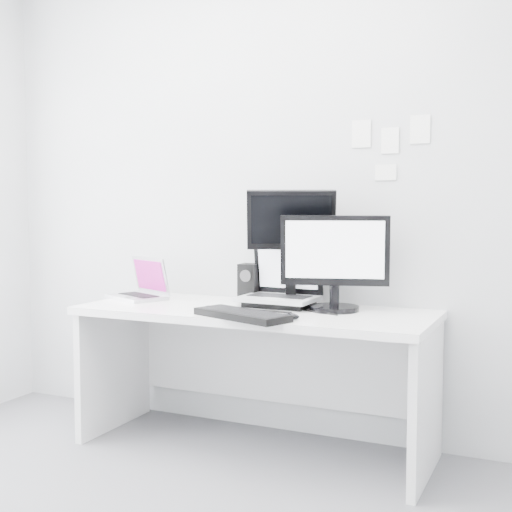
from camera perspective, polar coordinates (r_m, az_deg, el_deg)
back_wall at (r=3.73m, az=2.11°, el=5.77°), size 3.60×0.00×3.60m
desk at (r=3.52m, az=-0.16°, el=-10.32°), size 1.80×0.70×0.73m
macbook at (r=3.85m, az=-10.01°, el=-1.78°), size 0.40×0.36×0.24m
speaker at (r=3.71m, az=-0.54°, el=-2.23°), size 0.12×0.12×0.21m
dell_laptop at (r=3.49m, az=1.86°, el=-1.68°), size 0.40×0.31×0.32m
rear_monitor at (r=3.53m, az=2.94°, el=0.81°), size 0.48×0.33×0.62m
samsung_monitor at (r=3.38m, az=6.61°, el=-0.46°), size 0.58×0.39×0.49m
keyboard at (r=3.16m, az=-1.19°, el=-4.95°), size 0.52×0.33×0.03m
mouse at (r=3.13m, az=2.92°, el=-5.08°), size 0.11×0.09×0.03m
wall_note_0 at (r=3.59m, az=8.82°, el=10.09°), size 0.10×0.00×0.14m
wall_note_1 at (r=3.55m, az=11.18°, el=9.48°), size 0.09×0.00×0.13m
wall_note_2 at (r=3.52m, az=13.60°, el=10.30°), size 0.10×0.00×0.14m
wall_note_3 at (r=3.54m, az=10.82°, el=6.90°), size 0.11×0.00×0.08m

